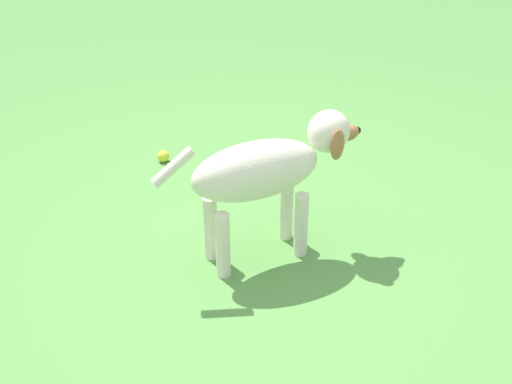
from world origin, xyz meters
The scene contains 3 objects.
ground centered at (0.00, 0.00, 0.00)m, with size 14.00×14.00×0.00m, color #548C42.
dog centered at (0.00, -0.08, 0.40)m, with size 0.32×0.88×0.60m.
tennis_ball_0 centered at (1.00, -0.12, 0.03)m, with size 0.07×0.07×0.07m, color #D0D536.
Camera 1 is at (-1.71, 1.20, 1.55)m, focal length 42.88 mm.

